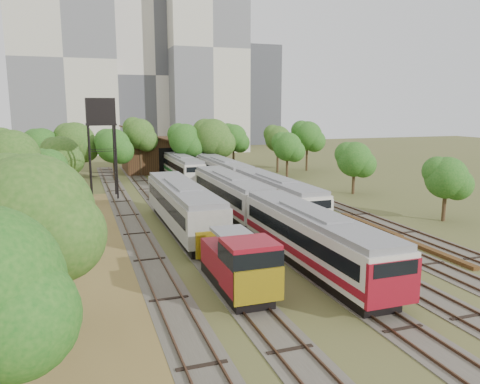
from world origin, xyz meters
name	(u,v)px	position (x,y,z in m)	size (l,w,h in m)	color
ground	(385,293)	(0.00, 0.00, 0.00)	(240.00, 240.00, 0.00)	#475123
dry_grass_patch	(57,283)	(-18.00, 8.00, 0.02)	(14.00, 60.00, 0.04)	brown
tracks	(236,207)	(-0.67, 25.00, 0.04)	(24.60, 80.00, 0.19)	#4C473D
railcar_red_set	(263,212)	(-2.00, 13.95, 2.03)	(3.11, 34.58, 3.85)	black
railcar_green_set	(224,173)	(2.00, 37.94, 1.96)	(3.00, 52.08, 3.72)	black
railcar_rear	(182,168)	(-2.00, 45.30, 1.92)	(2.93, 16.08, 3.63)	black
shunter_locomotive	(239,265)	(-8.00, 2.70, 1.74)	(2.77, 8.10, 3.63)	black
old_grey_coach	(183,206)	(-8.00, 17.73, 2.20)	(3.26, 18.00, 4.03)	black
water_tower	(100,114)	(-13.58, 35.68, 9.83)	(3.37, 3.37, 11.65)	black
rail_pile_near	(432,251)	(8.00, 5.35, 0.14)	(0.55, 8.32, 0.28)	#513317
rail_pile_far	(369,225)	(8.20, 13.53, 0.14)	(0.55, 8.81, 0.29)	#513317
maintenance_shed	(172,153)	(-1.00, 57.98, 2.91)	(16.45, 11.55, 7.58)	#342013
tree_band_left	(35,173)	(-19.79, 21.15, 5.15)	(8.56, 64.82, 8.71)	#382616
tree_band_far	(183,139)	(-0.69, 50.25, 5.73)	(42.28, 10.37, 8.92)	#382616
tree_band_right	(342,157)	(15.18, 29.98, 4.39)	(6.13, 34.95, 6.89)	#382616
tower_left	(64,61)	(-18.00, 95.00, 21.00)	(22.00, 16.00, 42.00)	beige
tower_centre	(150,78)	(2.00, 100.00, 18.00)	(20.00, 18.00, 36.00)	beige
tower_right	(204,51)	(14.00, 92.00, 24.00)	(18.00, 16.00, 48.00)	beige
tower_far_right	(255,96)	(34.00, 110.00, 14.00)	(12.00, 12.00, 28.00)	#3E4045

